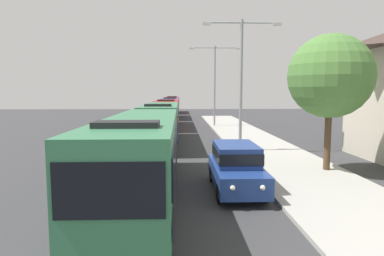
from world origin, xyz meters
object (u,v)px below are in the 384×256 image
at_px(bus_lead, 142,153).
at_px(bus_second_in_line, 161,122).
at_px(white_suv, 236,165).
at_px(bus_rear, 173,104).
at_px(streetlamp_mid, 241,73).
at_px(bus_middle, 167,112).
at_px(roadside_tree, 330,76).
at_px(streetlamp_far, 215,78).
at_px(bus_fourth_in_line, 171,107).

bearing_deg(bus_lead, bus_second_in_line, 90.00).
height_order(bus_lead, white_suv, bus_lead).
bearing_deg(bus_rear, bus_lead, -90.00).
xyz_separation_m(bus_rear, streetlamp_mid, (5.40, -43.30, 3.55)).
bearing_deg(bus_middle, roadside_tree, -68.89).
bearing_deg(white_suv, streetlamp_far, 86.20).
height_order(bus_rear, streetlamp_far, streetlamp_far).
distance_m(bus_middle, roadside_tree, 24.41).
distance_m(bus_lead, bus_middle, 26.21).
bearing_deg(roadside_tree, streetlamp_far, 98.36).
distance_m(streetlamp_mid, roadside_tree, 6.63).
relative_size(bus_middle, streetlamp_mid, 1.47).
xyz_separation_m(bus_fourth_in_line, roadside_tree, (8.72, -35.66, 3.05)).
height_order(bus_middle, roadside_tree, roadside_tree).
distance_m(white_suv, streetlamp_mid, 9.76).
distance_m(white_suv, roadside_tree, 6.90).
bearing_deg(bus_second_in_line, streetlamp_far, 67.29).
distance_m(bus_fourth_in_line, streetlamp_far, 14.63).
height_order(streetlamp_mid, roadside_tree, streetlamp_mid).
bearing_deg(bus_rear, roadside_tree, -79.91).
distance_m(bus_second_in_line, bus_middle, 12.85).
height_order(bus_rear, streetlamp_mid, streetlamp_mid).
relative_size(bus_second_in_line, roadside_tree, 1.81).
height_order(bus_second_in_line, bus_fourth_in_line, same).
bearing_deg(roadside_tree, streetlamp_mid, 120.20).
bearing_deg(bus_middle, bus_lead, -90.00).
height_order(bus_middle, white_suv, bus_middle).
distance_m(bus_second_in_line, bus_fourth_in_line, 25.92).
distance_m(white_suv, streetlamp_far, 26.03).
bearing_deg(bus_second_in_line, bus_fourth_in_line, 90.00).
bearing_deg(streetlamp_far, streetlamp_mid, -90.00).
xyz_separation_m(bus_lead, bus_middle, (0.00, 26.21, 0.00)).
height_order(bus_lead, bus_middle, same).
bearing_deg(streetlamp_mid, bus_fourth_in_line, 100.22).
xyz_separation_m(bus_second_in_line, roadside_tree, (8.72, -9.74, 3.05)).
bearing_deg(roadside_tree, bus_fourth_in_line, 103.75).
bearing_deg(bus_middle, streetlamp_mid, -72.27).
bearing_deg(bus_rear, streetlamp_far, -78.43).
height_order(bus_fourth_in_line, white_suv, bus_fourth_in_line).
relative_size(white_suv, streetlamp_far, 0.54).
xyz_separation_m(bus_lead, streetlamp_far, (5.40, 26.26, 3.90)).
relative_size(streetlamp_far, roadside_tree, 1.36).
bearing_deg(streetlamp_far, bus_lead, -101.62).
bearing_deg(streetlamp_far, bus_rear, 101.57).
relative_size(bus_lead, streetlamp_mid, 1.44).
xyz_separation_m(bus_fourth_in_line, streetlamp_mid, (5.40, -29.95, 3.55)).
bearing_deg(bus_middle, bus_fourth_in_line, 90.00).
bearing_deg(bus_middle, white_suv, -81.76).
distance_m(bus_second_in_line, white_suv, 13.22).
distance_m(bus_lead, roadside_tree, 9.92).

